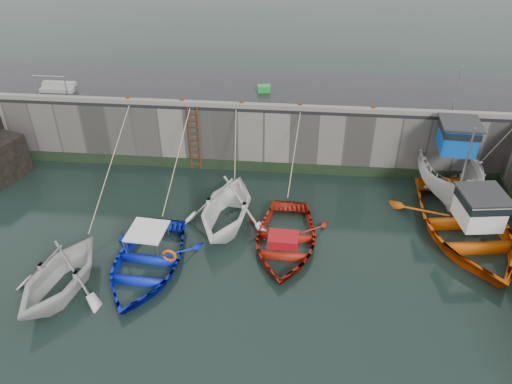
# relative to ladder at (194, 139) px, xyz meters

# --- Properties ---
(ground) EXTENTS (120.00, 120.00, 0.00)m
(ground) POSITION_rel_ladder_xyz_m (2.00, -9.91, -1.59)
(ground) COLOR black
(ground) RESTS_ON ground
(quay_back) EXTENTS (30.00, 5.00, 3.00)m
(quay_back) POSITION_rel_ladder_xyz_m (2.00, 2.59, -0.09)
(quay_back) COLOR slate
(quay_back) RESTS_ON ground
(road_back) EXTENTS (30.00, 5.00, 0.16)m
(road_back) POSITION_rel_ladder_xyz_m (2.00, 2.59, 1.49)
(road_back) COLOR black
(road_back) RESTS_ON quay_back
(kerb_back) EXTENTS (30.00, 0.30, 0.20)m
(kerb_back) POSITION_rel_ladder_xyz_m (2.00, 0.24, 1.67)
(kerb_back) COLOR slate
(kerb_back) RESTS_ON road_back
(algae_back) EXTENTS (30.00, 0.08, 0.50)m
(algae_back) POSITION_rel_ladder_xyz_m (2.00, 0.05, -1.34)
(algae_back) COLOR black
(algae_back) RESTS_ON ground
(ladder) EXTENTS (0.51, 0.08, 3.20)m
(ladder) POSITION_rel_ladder_xyz_m (0.00, 0.00, 0.00)
(ladder) COLOR #3F1E0F
(ladder) RESTS_ON ground
(boat_near_white) EXTENTS (4.36, 4.81, 2.20)m
(boat_near_white) POSITION_rel_ladder_xyz_m (-2.96, -8.50, -1.59)
(boat_near_white) COLOR silver
(boat_near_white) RESTS_ON ground
(boat_near_white_rope) EXTENTS (0.04, 6.62, 3.10)m
(boat_near_white_rope) POSITION_rel_ladder_xyz_m (-2.96, -2.96, -1.59)
(boat_near_white_rope) COLOR tan
(boat_near_white_rope) RESTS_ON ground
(boat_near_blue) EXTENTS (3.98, 5.32, 1.05)m
(boat_near_blue) POSITION_rel_ladder_xyz_m (-0.44, -7.12, -1.59)
(boat_near_blue) COLOR #0C20C2
(boat_near_blue) RESTS_ON ground
(boat_near_blue_rope) EXTENTS (0.04, 5.37, 3.10)m
(boat_near_blue_rope) POSITION_rel_ladder_xyz_m (-0.44, -2.27, -1.59)
(boat_near_blue_rope) COLOR tan
(boat_near_blue_rope) RESTS_ON ground
(boat_near_blacktrim) EXTENTS (4.41, 4.94, 2.37)m
(boat_near_blacktrim) POSITION_rel_ladder_xyz_m (2.09, -4.23, -1.59)
(boat_near_blacktrim) COLOR white
(boat_near_blacktrim) RESTS_ON ground
(boat_near_blacktrim_rope) EXTENTS (0.04, 3.17, 3.10)m
(boat_near_blacktrim_rope) POSITION_rel_ladder_xyz_m (2.09, -0.82, -1.59)
(boat_near_blacktrim_rope) COLOR tan
(boat_near_blacktrim_rope) RESTS_ON ground
(boat_near_navy) EXTENTS (3.72, 5.08, 1.03)m
(boat_near_navy) POSITION_rel_ladder_xyz_m (4.49, -5.31, -1.59)
(boat_near_navy) COLOR #A41D0E
(boat_near_navy) RESTS_ON ground
(boat_near_navy_rope) EXTENTS (0.04, 3.89, 3.10)m
(boat_near_navy_rope) POSITION_rel_ladder_xyz_m (4.49, -1.36, -1.59)
(boat_near_navy_rope) COLOR tan
(boat_near_navy_rope) RESTS_ON ground
(boat_far_white) EXTENTS (2.79, 6.65, 5.52)m
(boat_far_white) POSITION_rel_ladder_xyz_m (11.42, -0.46, -0.53)
(boat_far_white) COLOR white
(boat_far_white) RESTS_ON ground
(boat_far_orange) EXTENTS (5.84, 7.50, 4.42)m
(boat_far_orange) POSITION_rel_ladder_xyz_m (11.51, -4.03, -1.14)
(boat_far_orange) COLOR #E95E0C
(boat_far_orange) RESTS_ON ground
(fish_crate) EXTENTS (0.67, 0.52, 0.30)m
(fish_crate) POSITION_rel_ladder_xyz_m (3.04, 2.16, 1.72)
(fish_crate) COLOR green
(fish_crate) RESTS_ON road_back
(railing) EXTENTS (1.60, 1.05, 1.00)m
(railing) POSITION_rel_ladder_xyz_m (-6.75, 1.33, 1.77)
(railing) COLOR #A5A8AD
(railing) RESTS_ON road_back
(bollard_a) EXTENTS (0.18, 0.18, 0.28)m
(bollard_a) POSITION_rel_ladder_xyz_m (-3.00, 0.34, 1.71)
(bollard_a) COLOR #3F1E0F
(bollard_a) RESTS_ON road_back
(bollard_b) EXTENTS (0.18, 0.18, 0.28)m
(bollard_b) POSITION_rel_ladder_xyz_m (-0.50, 0.34, 1.71)
(bollard_b) COLOR #3F1E0F
(bollard_b) RESTS_ON road_back
(bollard_c) EXTENTS (0.18, 0.18, 0.28)m
(bollard_c) POSITION_rel_ladder_xyz_m (2.20, 0.34, 1.71)
(bollard_c) COLOR #3F1E0F
(bollard_c) RESTS_ON road_back
(bollard_d) EXTENTS (0.18, 0.18, 0.28)m
(bollard_d) POSITION_rel_ladder_xyz_m (4.80, 0.34, 1.71)
(bollard_d) COLOR #3F1E0F
(bollard_d) RESTS_ON road_back
(bollard_e) EXTENTS (0.18, 0.18, 0.28)m
(bollard_e) POSITION_rel_ladder_xyz_m (8.00, 0.34, 1.71)
(bollard_e) COLOR #3F1E0F
(bollard_e) RESTS_ON road_back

